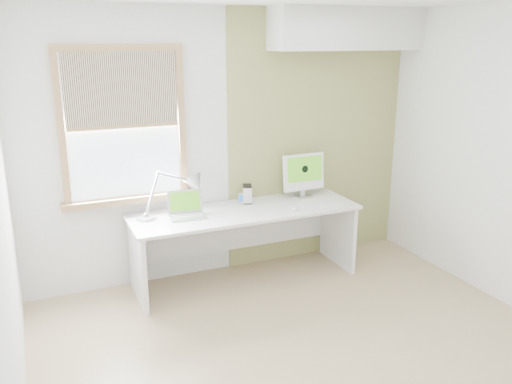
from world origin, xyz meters
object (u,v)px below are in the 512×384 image
laptop (187,210)px  external_drive (247,194)px  desk_lamp (186,188)px  imac (304,173)px  desk (243,227)px

laptop → external_drive: bearing=12.9°
desk_lamp → external_drive: (0.62, 0.01, -0.13)m
desk_lamp → laptop: size_ratio=2.22×
desk_lamp → imac: size_ratio=1.67×
desk → desk_lamp: desk_lamp is taller
laptop → imac: 1.30m
laptop → external_drive: laptop is taller
external_drive → imac: imac is taller
laptop → desk_lamp: bearing=71.6°
external_drive → imac: 0.63m
desk_lamp → laptop: (-0.05, -0.15, -0.17)m
external_drive → desk: bearing=-126.4°
external_drive → imac: bearing=-3.0°
desk → imac: size_ratio=4.80×
external_drive → imac: size_ratio=0.39×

